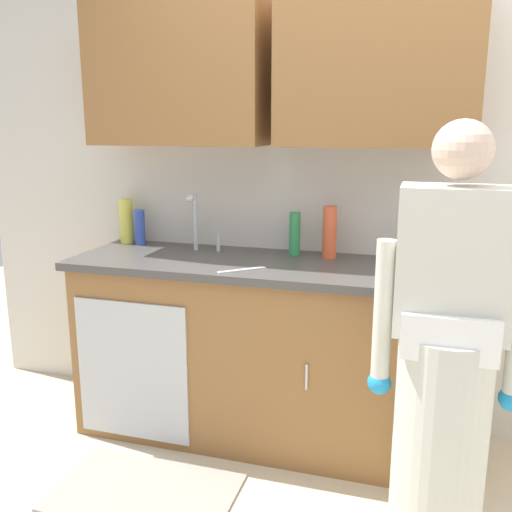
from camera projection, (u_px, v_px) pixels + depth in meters
name	position (u px, v px, depth m)	size (l,w,h in m)	color
kitchen_wall_with_uppers	(360.00, 151.00, 2.85)	(4.80, 0.44, 2.70)	beige
counter_cabinet	(264.00, 353.00, 2.91)	(1.90, 0.62, 0.90)	brown
countertop	(265.00, 265.00, 2.81)	(1.96, 0.66, 0.04)	#474442
sink	(192.00, 259.00, 2.93)	(0.50, 0.36, 0.35)	#B7BABF
person_at_sink	(444.00, 382.00, 2.04)	(0.55, 0.34, 1.62)	white
floor_mat	(145.00, 492.00, 2.51)	(0.80, 0.50, 0.01)	gray
bottle_water_short	(126.00, 221.00, 3.23)	(0.08, 0.08, 0.25)	#D8D14C
bottle_water_tall	(295.00, 234.00, 2.91)	(0.06, 0.06, 0.23)	#2D8C4C
bottle_cleaner_spray	(140.00, 227.00, 3.19)	(0.06, 0.06, 0.20)	#334CB2
bottle_soap	(330.00, 232.00, 2.85)	(0.07, 0.07, 0.27)	#E05933
cup_by_sink	(456.00, 254.00, 2.73)	(0.08, 0.08, 0.10)	#33478C
knife_on_counter	(242.00, 270.00, 2.62)	(0.24, 0.02, 0.01)	silver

